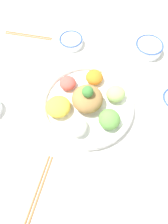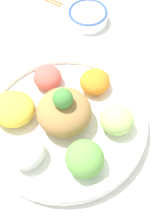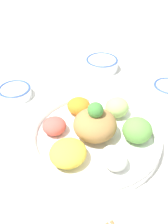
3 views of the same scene
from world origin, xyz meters
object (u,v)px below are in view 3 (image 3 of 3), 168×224
salad_platter (95,133)px  sauce_bowl_red (15,92)px  rice_bowl_blue (102,64)px  serving_spoon_main (54,65)px  rice_bowl_plain (168,89)px

salad_platter → sauce_bowl_red: size_ratio=3.32×
sauce_bowl_red → rice_bowl_blue: rice_bowl_blue is taller
sauce_bowl_red → serving_spoon_main: size_ratio=0.83×
serving_spoon_main → salad_platter: bearing=108.1°
rice_bowl_blue → sauce_bowl_red: bearing=116.3°
sauce_bowl_red → rice_bowl_plain: 0.47m
sauce_bowl_red → rice_bowl_blue: (0.14, -0.28, 0.01)m
sauce_bowl_red → rice_bowl_blue: size_ratio=0.88×
salad_platter → rice_bowl_blue: salad_platter is taller
rice_bowl_blue → salad_platter: bearing=169.4°
rice_bowl_blue → serving_spoon_main: rice_bowl_blue is taller
sauce_bowl_red → serving_spoon_main: (0.18, -0.12, -0.01)m
sauce_bowl_red → rice_bowl_plain: (-0.03, -0.47, 0.00)m
salad_platter → serving_spoon_main: bearing=14.7°
serving_spoon_main → rice_bowl_plain: bearing=152.7°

